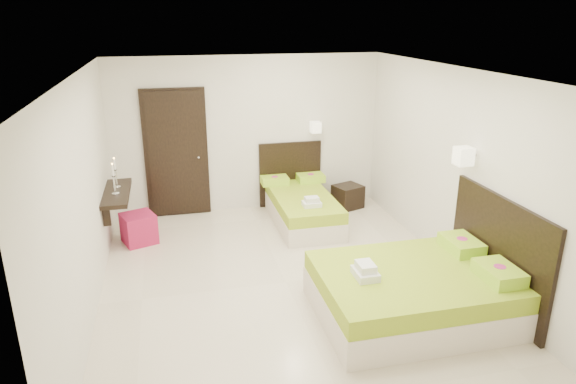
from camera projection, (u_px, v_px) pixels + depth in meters
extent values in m
plane|color=beige|center=(286.00, 282.00, 6.48)|extent=(5.50, 5.50, 0.00)
cube|color=beige|center=(303.00, 214.00, 8.28)|extent=(0.91, 1.82, 0.29)
cube|color=#80A31A|center=(303.00, 201.00, 8.21)|extent=(0.90, 1.80, 0.18)
cube|color=black|center=(290.00, 174.00, 8.95)|extent=(1.09, 0.05, 1.13)
cube|color=#A5D827|center=(275.00, 180.00, 8.71)|extent=(0.45, 0.31, 0.13)
cylinder|color=#CA2F85|center=(275.00, 177.00, 8.69)|extent=(0.11, 0.11, 0.00)
cube|color=#A5D827|center=(311.00, 178.00, 8.85)|extent=(0.45, 0.31, 0.13)
cylinder|color=#CA2F85|center=(311.00, 174.00, 8.83)|extent=(0.11, 0.11, 0.00)
cube|color=white|center=(312.00, 204.00, 7.70)|extent=(0.27, 0.20, 0.07)
cube|color=white|center=(312.00, 199.00, 7.68)|extent=(0.20, 0.15, 0.07)
cube|color=beige|center=(316.00, 127.00, 8.63)|extent=(0.16, 0.16, 0.18)
cylinder|color=#2D2116|center=(314.00, 126.00, 8.70)|extent=(0.03, 0.16, 0.03)
cube|color=beige|center=(412.00, 301.00, 5.73)|extent=(2.09, 1.57, 0.33)
cube|color=#80A31A|center=(414.00, 280.00, 5.64)|extent=(2.07, 1.55, 0.21)
cube|color=black|center=(498.00, 253.00, 5.80)|extent=(0.05, 1.78, 1.31)
cube|color=#A5D827|center=(499.00, 273.00, 5.42)|extent=(0.36, 0.52, 0.15)
cylinder|color=#CA2F85|center=(500.00, 267.00, 5.40)|extent=(0.13, 0.13, 0.00)
cube|color=#A5D827|center=(461.00, 244.00, 6.09)|extent=(0.36, 0.52, 0.15)
cylinder|color=#CA2F85|center=(462.00, 239.00, 6.07)|extent=(0.13, 0.13, 0.00)
cube|color=white|center=(365.00, 274.00, 5.47)|extent=(0.23, 0.31, 0.08)
cube|color=white|center=(366.00, 267.00, 5.44)|extent=(0.17, 0.24, 0.08)
cube|color=beige|center=(464.00, 156.00, 6.05)|extent=(0.19, 0.19, 0.21)
cylinder|color=#2D2116|center=(470.00, 156.00, 6.07)|extent=(0.16, 0.03, 0.03)
cube|color=black|center=(348.00, 196.00, 8.94)|extent=(0.56, 0.53, 0.40)
cube|color=maroon|center=(139.00, 228.00, 7.55)|extent=(0.57, 0.57, 0.44)
cube|color=black|center=(176.00, 154.00, 8.36)|extent=(1.02, 0.06, 2.14)
cube|color=black|center=(176.00, 154.00, 8.33)|extent=(0.88, 0.04, 2.06)
cylinder|color=silver|center=(198.00, 157.00, 8.39)|extent=(0.03, 0.10, 0.03)
cube|color=black|center=(117.00, 193.00, 7.23)|extent=(0.35, 1.20, 0.06)
cube|color=black|center=(106.00, 215.00, 6.84)|extent=(0.10, 0.04, 0.30)
cube|color=black|center=(112.00, 194.00, 7.66)|extent=(0.10, 0.04, 0.30)
cylinder|color=silver|center=(116.00, 194.00, 7.08)|extent=(0.10, 0.10, 0.02)
cylinder|color=silver|center=(115.00, 186.00, 7.04)|extent=(0.02, 0.02, 0.22)
cone|color=silver|center=(114.00, 177.00, 6.99)|extent=(0.07, 0.07, 0.04)
cylinder|color=white|center=(113.00, 170.00, 6.96)|extent=(0.02, 0.02, 0.15)
sphere|color=#FFB23F|center=(112.00, 164.00, 6.93)|extent=(0.02, 0.02, 0.02)
cylinder|color=silver|center=(117.00, 187.00, 7.35)|extent=(0.10, 0.10, 0.02)
cylinder|color=silver|center=(116.00, 179.00, 7.31)|extent=(0.02, 0.02, 0.22)
cone|color=silver|center=(115.00, 170.00, 7.27)|extent=(0.07, 0.07, 0.04)
cylinder|color=white|center=(115.00, 164.00, 7.24)|extent=(0.02, 0.02, 0.15)
sphere|color=#FFB23F|center=(114.00, 158.00, 7.21)|extent=(0.02, 0.02, 0.02)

